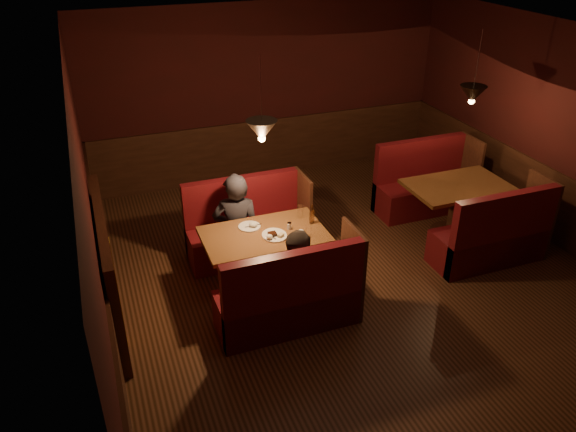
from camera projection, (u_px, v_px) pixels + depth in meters
name	position (u px, v px, depth m)	size (l,w,h in m)	color
room	(341.00, 210.00, 6.52)	(6.02, 7.02, 2.92)	#372110
main_table	(266.00, 246.00, 6.68)	(1.45, 0.88, 1.01)	#532E12
main_bench_far	(248.00, 231.00, 7.47)	(1.59, 0.57, 1.08)	#571119
main_bench_near	(291.00, 302.00, 6.13)	(1.59, 0.57, 1.08)	#571119
second_table	(456.00, 197.00, 7.84)	(1.39, 0.89, 0.78)	#532E12
second_bench_far	(423.00, 188.00, 8.64)	(1.53, 0.57, 1.09)	#571119
second_bench_near	(493.00, 240.00, 7.28)	(1.53, 0.57, 1.09)	#571119
diner_a	(236.00, 210.00, 6.97)	(0.61, 0.40, 1.67)	#23222A
diner_b	(302.00, 264.00, 6.10)	(0.71, 0.55, 1.46)	#2B231F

